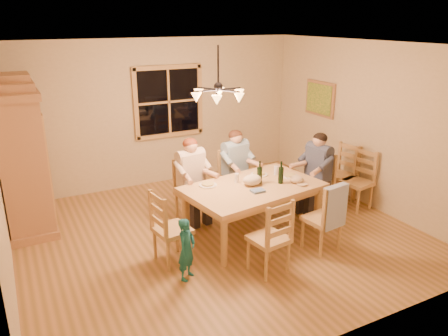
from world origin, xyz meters
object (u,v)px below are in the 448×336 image
chair_near_left (268,249)px  chair_near_right (321,229)px  chair_end_right (315,194)px  chandelier (218,94)px  adult_slate_man (318,163)px  chair_spare_front (341,184)px  chair_far_right (235,190)px  wine_bottle_b (281,172)px  dining_table (253,192)px  child (187,249)px  chair_far_left (192,202)px  armoire (22,160)px  chair_end_left (173,240)px  adult_woman (191,170)px  chair_spare_back (356,191)px  wine_bottle_a (260,172)px  adult_plaid_man (236,160)px

chair_near_left → chair_near_right: 0.95m
chair_near_left → chair_end_right: (1.65, 1.15, 0.00)m
chandelier → adult_slate_man: size_ratio=0.88×
adult_slate_man → chair_spare_front: adult_slate_man is taller
chair_far_right → wine_bottle_b: (0.17, -1.04, 0.62)m
chair_near_left → dining_table: bearing=62.1°
child → chair_spare_front: bearing=-21.3°
wine_bottle_b → child: bearing=-162.4°
chair_far_left → armoire: bearing=-31.6°
chair_far_left → wine_bottle_b: wine_bottle_b is taller
chair_end_left → adult_woman: 1.35m
chair_end_left → adult_slate_man: (2.62, 0.38, 0.54)m
chair_near_left → adult_slate_man: size_ratio=1.13×
armoire → chair_near_left: size_ratio=2.32×
armoire → adult_woman: (2.27, -0.98, -0.22)m
wine_bottle_b → chair_spare_front: bearing=16.2°
dining_table → chair_near_right: bearing=-53.8°
wine_bottle_b → child: wine_bottle_b is taller
dining_table → chair_spare_back: 2.03m
armoire → adult_woman: armoire is taller
chair_end_left → wine_bottle_a: bearing=91.2°
chair_near_right → chair_end_left: size_ratio=1.00×
chandelier → wine_bottle_b: chandelier is taller
chair_end_left → wine_bottle_b: bearing=84.8°
adult_plaid_man → chair_spare_back: (1.76, -0.95, -0.54)m
chair_far_right → child: 2.21m
adult_slate_man → wine_bottle_a: size_ratio=2.65×
chair_end_left → child: 0.46m
dining_table → adult_slate_man: bearing=8.3°
chandelier → chair_far_right: chandelier is taller
chandelier → chair_far_left: bearing=103.9°
armoire → chair_near_right: (3.47, -2.62, -0.75)m
armoire → chair_spare_back: armoire is taller
adult_slate_man → chair_far_left: bearing=63.4°
chair_far_right → chandelier: bearing=39.1°
wine_bottle_a → chair_spare_front: bearing=9.6°
chair_far_right → wine_bottle_a: wine_bottle_a is taller
adult_woman → wine_bottle_b: 1.37m
adult_slate_man → chair_end_left: bearing=90.0°
chair_end_left → child: (0.01, -0.45, 0.09)m
child → chair_end_left: bearing=52.9°
armoire → chair_far_right: size_ratio=2.32×
chair_end_left → adult_slate_man: adult_slate_man is taller
chair_near_left → adult_plaid_man: (0.58, 1.91, 0.54)m
chair_near_left → adult_slate_man: adult_slate_man is taller
chair_far_right → chair_spare_front: bearing=153.5°
armoire → wine_bottle_b: (3.28, -1.90, -0.13)m
chair_far_left → adult_slate_man: adult_slate_man is taller
armoire → chair_end_right: 4.54m
chair_spare_front → chair_end_left: bearing=83.7°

